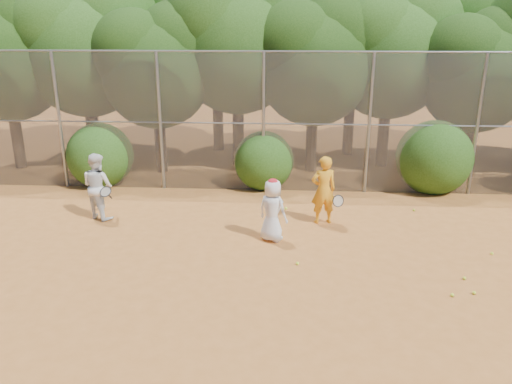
{
  "coord_description": "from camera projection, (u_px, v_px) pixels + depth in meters",
  "views": [
    {
      "loc": [
        -0.35,
        -8.16,
        4.68
      ],
      "look_at": [
        -1.0,
        2.5,
        1.1
      ],
      "focal_mm": 35.0,
      "sensor_mm": 36.0,
      "label": 1
    }
  ],
  "objects": [
    {
      "name": "ground",
      "position": [
        302.0,
        292.0,
        9.19
      ],
      "size": [
        80.0,
        80.0,
        0.0
      ],
      "primitive_type": "plane",
      "color": "#A45D25",
      "rests_on": "ground"
    },
    {
      "name": "fence_back",
      "position": [
        294.0,
        122.0,
        14.22
      ],
      "size": [
        20.05,
        0.09,
        4.03
      ],
      "color": "gray",
      "rests_on": "ground"
    },
    {
      "name": "tree_0",
      "position": [
        6.0,
        50.0,
        16.09
      ],
      "size": [
        4.38,
        3.81,
        6.0
      ],
      "color": "black",
      "rests_on": "ground"
    },
    {
      "name": "tree_1",
      "position": [
        87.0,
        42.0,
        16.35
      ],
      "size": [
        4.64,
        4.03,
        6.35
      ],
      "color": "black",
      "rests_on": "ground"
    },
    {
      "name": "tree_2",
      "position": [
        157.0,
        62.0,
        15.72
      ],
      "size": [
        3.99,
        3.47,
        5.47
      ],
      "color": "black",
      "rests_on": "ground"
    },
    {
      "name": "tree_3",
      "position": [
        239.0,
        34.0,
        16.28
      ],
      "size": [
        4.89,
        4.26,
        6.7
      ],
      "color": "black",
      "rests_on": "ground"
    },
    {
      "name": "tree_4",
      "position": [
        316.0,
        56.0,
        15.76
      ],
      "size": [
        4.19,
        3.64,
        5.73
      ],
      "color": "black",
      "rests_on": "ground"
    },
    {
      "name": "tree_5",
      "position": [
        392.0,
        46.0,
        16.28
      ],
      "size": [
        4.51,
        3.92,
        6.17
      ],
      "color": "black",
      "rests_on": "ground"
    },
    {
      "name": "tree_6",
      "position": [
        479.0,
        67.0,
        15.37
      ],
      "size": [
        3.86,
        3.36,
        5.29
      ],
      "color": "black",
      "rests_on": "ground"
    },
    {
      "name": "tree_9",
      "position": [
        84.0,
        35.0,
        18.53
      ],
      "size": [
        4.83,
        4.2,
        6.62
      ],
      "color": "black",
      "rests_on": "ground"
    },
    {
      "name": "tree_10",
      "position": [
        218.0,
        27.0,
        18.34
      ],
      "size": [
        5.15,
        4.48,
        7.06
      ],
      "color": "black",
      "rests_on": "ground"
    },
    {
      "name": "tree_11",
      "position": [
        355.0,
        40.0,
        17.82
      ],
      "size": [
        4.64,
        4.03,
        6.35
      ],
      "color": "black",
      "rests_on": "ground"
    },
    {
      "name": "tree_12",
      "position": [
        479.0,
        30.0,
        18.02
      ],
      "size": [
        5.02,
        4.37,
        6.88
      ],
      "color": "black",
      "rests_on": "ground"
    },
    {
      "name": "bush_0",
      "position": [
        100.0,
        152.0,
        15.18
      ],
      "size": [
        2.0,
        2.0,
        2.0
      ],
      "primitive_type": "sphere",
      "color": "#1F4411",
      "rests_on": "ground"
    },
    {
      "name": "bush_1",
      "position": [
        264.0,
        158.0,
        14.93
      ],
      "size": [
        1.8,
        1.8,
        1.8
      ],
      "primitive_type": "sphere",
      "color": "#1F4411",
      "rests_on": "ground"
    },
    {
      "name": "bush_2",
      "position": [
        434.0,
        154.0,
        14.57
      ],
      "size": [
        2.2,
        2.2,
        2.2
      ],
      "primitive_type": "sphere",
      "color": "#1F4411",
      "rests_on": "ground"
    },
    {
      "name": "player_yellow",
      "position": [
        324.0,
        190.0,
        12.18
      ],
      "size": [
        0.86,
        0.56,
        1.71
      ],
      "rotation": [
        0.0,
        0.0,
        3.37
      ],
      "color": "orange",
      "rests_on": "ground"
    },
    {
      "name": "player_teen",
      "position": [
        273.0,
        210.0,
        11.22
      ],
      "size": [
        0.84,
        0.75,
        1.47
      ],
      "rotation": [
        0.0,
        0.0,
        2.62
      ],
      "color": "silver",
      "rests_on": "ground"
    },
    {
      "name": "player_white",
      "position": [
        98.0,
        186.0,
        12.52
      ],
      "size": [
        1.03,
        0.96,
        1.69
      ],
      "rotation": [
        0.0,
        0.0,
        2.63
      ],
      "color": "silver",
      "rests_on": "ground"
    },
    {
      "name": "ball_0",
      "position": [
        452.0,
        295.0,
        9.04
      ],
      "size": [
        0.07,
        0.07,
        0.07
      ],
      "primitive_type": "sphere",
      "color": "#C1DE28",
      "rests_on": "ground"
    },
    {
      "name": "ball_1",
      "position": [
        492.0,
        253.0,
        10.68
      ],
      "size": [
        0.07,
        0.07,
        0.07
      ],
      "primitive_type": "sphere",
      "color": "#C1DE28",
      "rests_on": "ground"
    },
    {
      "name": "ball_2",
      "position": [
        474.0,
        293.0,
        9.11
      ],
      "size": [
        0.07,
        0.07,
        0.07
      ],
      "primitive_type": "sphere",
      "color": "#C1DE28",
      "rests_on": "ground"
    },
    {
      "name": "ball_3",
      "position": [
        464.0,
        278.0,
        9.64
      ],
      "size": [
        0.07,
        0.07,
        0.07
      ],
      "primitive_type": "sphere",
      "color": "#C1DE28",
      "rests_on": "ground"
    },
    {
      "name": "ball_4",
      "position": [
        297.0,
        263.0,
        10.24
      ],
      "size": [
        0.07,
        0.07,
        0.07
      ],
      "primitive_type": "sphere",
      "color": "#C1DE28",
      "rests_on": "ground"
    },
    {
      "name": "ball_5",
      "position": [
        414.0,
        210.0,
        13.19
      ],
      "size": [
        0.07,
        0.07,
        0.07
      ],
      "primitive_type": "sphere",
      "color": "#C1DE28",
      "rests_on": "ground"
    }
  ]
}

